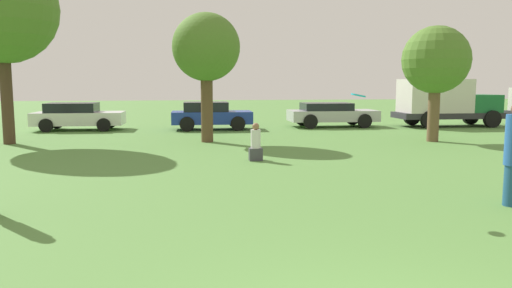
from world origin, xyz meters
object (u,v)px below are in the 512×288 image
object	(u,v)px
parked_car_white	(78,116)
bystander_sitting	(256,145)
tree_1	(206,49)
tree_2	(436,61)
frisbee	(358,95)
parked_car_silver	(331,114)
tree_0	(1,9)
delivery_truck_green	(445,101)
parked_car_blue	(210,115)

from	to	relation	value
parked_car_white	bystander_sitting	bearing A→B (deg)	-54.63
tree_1	tree_2	bearing A→B (deg)	-6.28
frisbee	parked_car_silver	distance (m)	16.64
frisbee	parked_car_silver	size ratio (longest dim) A/B	0.06
tree_0	parked_car_silver	distance (m)	15.45
parked_car_silver	tree_1	bearing A→B (deg)	-138.98
frisbee	delivery_truck_green	world-z (taller)	delivery_truck_green
bystander_sitting	tree_0	world-z (taller)	tree_0
frisbee	parked_car_silver	world-z (taller)	frisbee
parked_car_silver	parked_car_white	bearing A→B (deg)	-179.41
bystander_sitting	parked_car_white	distance (m)	12.62
frisbee	tree_0	size ratio (longest dim) A/B	0.04
bystander_sitting	tree_2	distance (m)	8.74
parked_car_blue	delivery_truck_green	bearing A→B (deg)	0.83
tree_1	parked_car_blue	size ratio (longest dim) A/B	1.27
bystander_sitting	tree_2	world-z (taller)	tree_2
bystander_sitting	tree_0	size ratio (longest dim) A/B	0.16
tree_0	parked_car_blue	world-z (taller)	tree_0
parked_car_blue	parked_car_white	bearing A→B (deg)	175.10
frisbee	tree_2	world-z (taller)	tree_2
tree_1	parked_car_white	bearing A→B (deg)	137.37
frisbee	tree_1	bearing A→B (deg)	103.01
tree_2	parked_car_white	bearing A→B (deg)	156.17
parked_car_white	tree_0	bearing A→B (deg)	-104.05
frisbee	parked_car_silver	bearing A→B (deg)	75.61
tree_0	parked_car_blue	bearing A→B (deg)	31.52
frisbee	parked_car_white	size ratio (longest dim) A/B	0.06
bystander_sitting	parked_car_white	world-z (taller)	parked_car_white
parked_car_silver	tree_0	bearing A→B (deg)	-158.82
delivery_truck_green	parked_car_silver	bearing A→B (deg)	175.19
parked_car_blue	tree_0	bearing A→B (deg)	-148.42
bystander_sitting	delivery_truck_green	bearing A→B (deg)	41.62
tree_2	parked_car_silver	xyz separation A→B (m)	(-2.18, 6.62, -2.41)
tree_2	tree_1	bearing A→B (deg)	173.72
parked_car_white	parked_car_blue	size ratio (longest dim) A/B	1.08
parked_car_blue	parked_car_silver	xyz separation A→B (m)	(6.21, 0.67, -0.03)
tree_0	parked_car_silver	world-z (taller)	tree_0
tree_2	delivery_truck_green	size ratio (longest dim) A/B	0.82
tree_2	parked_car_blue	bearing A→B (deg)	144.65
frisbee	parked_car_blue	world-z (taller)	frisbee
tree_1	parked_car_silver	xyz separation A→B (m)	(6.52, 5.66, -2.85)
bystander_sitting	tree_1	size ratio (longest dim) A/B	0.23
tree_0	parked_car_white	world-z (taller)	tree_0
tree_0	parked_car_silver	size ratio (longest dim) A/B	1.55
tree_1	parked_car_silver	world-z (taller)	tree_1
frisbee	bystander_sitting	world-z (taller)	frisbee
frisbee	parked_car_silver	xyz separation A→B (m)	(4.12, 16.06, -1.37)
frisbee	tree_2	bearing A→B (deg)	56.30
tree_1	frisbee	bearing A→B (deg)	-76.99
parked_car_silver	parked_car_blue	bearing A→B (deg)	-173.83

